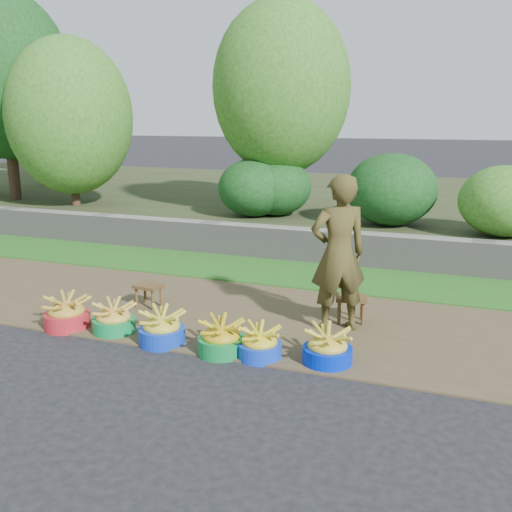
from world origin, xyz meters
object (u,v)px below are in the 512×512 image
at_px(basin_b, 114,319).
at_px(stool_right, 351,302).
at_px(basin_e, 260,344).
at_px(basin_a, 67,314).
at_px(basin_f, 327,348).
at_px(vendor_woman, 338,254).
at_px(basin_d, 221,339).
at_px(basin_c, 162,329).
at_px(stool_left, 148,289).

xyz_separation_m(basin_b, stool_right, (2.39, 1.22, 0.11)).
relative_size(basin_e, stool_right, 1.10).
relative_size(basin_b, basin_e, 1.07).
xyz_separation_m(basin_a, basin_f, (3.00, 0.08, -0.01)).
relative_size(stool_right, vendor_woman, 0.23).
height_order(basin_b, basin_e, basin_b).
relative_size(basin_d, stool_right, 1.20).
height_order(basin_a, basin_f, basin_a).
height_order(basin_c, basin_d, basin_c).
bearing_deg(stool_left, basin_e, -27.29).
distance_m(basin_b, vendor_woman, 2.58).
bearing_deg(basin_b, basin_a, -174.58).
distance_m(stool_left, stool_right, 2.50).
bearing_deg(vendor_woman, basin_f, 65.62).
height_order(basin_b, vendor_woman, vendor_woman).
bearing_deg(basin_b, basin_e, -2.23).
xyz_separation_m(basin_a, basin_e, (2.33, -0.01, -0.02)).
bearing_deg(basin_c, vendor_woman, 31.79).
xyz_separation_m(basin_e, stool_left, (-1.82, 0.94, 0.10)).
height_order(basin_a, stool_left, basin_a).
distance_m(basin_a, vendor_woman, 3.13).
height_order(basin_c, stool_right, basin_c).
bearing_deg(basin_a, stool_right, 23.17).
bearing_deg(vendor_woman, basin_a, -12.88).
bearing_deg(basin_e, basin_b, 177.77).
bearing_deg(basin_e, stool_right, 63.26).
xyz_separation_m(basin_b, stool_left, (-0.08, 0.87, 0.09)).
bearing_deg(basin_d, basin_b, 175.64).
distance_m(basin_b, stool_left, 0.88).
height_order(stool_left, stool_right, stool_right).
bearing_deg(basin_a, stool_left, 61.24).
bearing_deg(basin_f, basin_c, -176.47).
bearing_deg(basin_c, stool_left, 127.39).
xyz_separation_m(stool_right, vendor_woman, (-0.11, -0.29, 0.62)).
xyz_separation_m(basin_c, stool_right, (1.74, 1.30, 0.10)).
relative_size(basin_b, basin_f, 0.98).
bearing_deg(stool_right, basin_b, -152.98).
bearing_deg(basin_a, basin_d, -1.38).
relative_size(basin_e, stool_left, 1.26).
xyz_separation_m(basin_a, vendor_woman, (2.88, 0.99, 0.72)).
height_order(basin_a, basin_c, basin_a).
relative_size(basin_b, basin_d, 0.98).
distance_m(basin_b, basin_e, 1.75).
distance_m(basin_e, basin_f, 0.67).
xyz_separation_m(basin_a, basin_d, (1.93, -0.05, -0.01)).
distance_m(basin_e, stool_left, 2.05).
height_order(basin_a, stool_right, basin_a).
bearing_deg(basin_a, vendor_woman, 19.02).
xyz_separation_m(stool_left, stool_right, (2.47, 0.35, 0.02)).
bearing_deg(stool_right, basin_f, -89.37).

